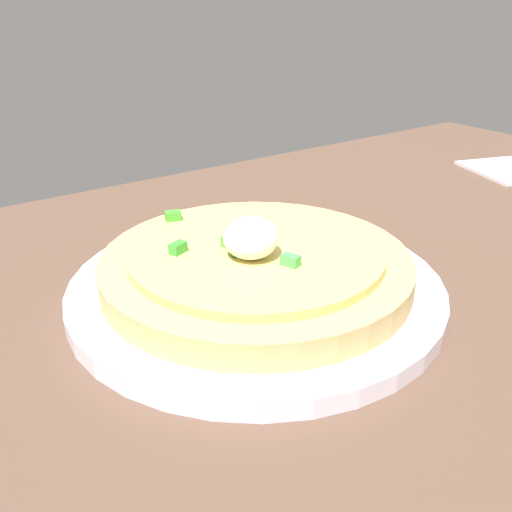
% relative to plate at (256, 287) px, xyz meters
% --- Properties ---
extents(dining_table, '(1.23, 0.86, 0.03)m').
position_rel_plate_xyz_m(dining_table, '(-0.06, 0.10, -0.02)').
color(dining_table, brown).
rests_on(dining_table, ground).
extents(plate, '(0.29, 0.29, 0.01)m').
position_rel_plate_xyz_m(plate, '(0.00, 0.00, 0.00)').
color(plate, white).
rests_on(plate, dining_table).
extents(pizza, '(0.24, 0.24, 0.06)m').
position_rel_plate_xyz_m(pizza, '(0.00, 0.00, 0.02)').
color(pizza, tan).
rests_on(pizza, plate).
extents(napkin, '(0.14, 0.14, 0.00)m').
position_rel_plate_xyz_m(napkin, '(-0.48, -0.08, -0.01)').
color(napkin, white).
rests_on(napkin, dining_table).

